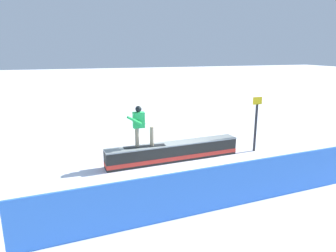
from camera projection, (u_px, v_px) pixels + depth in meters
ground_plane at (174, 160)px, 11.39m from camera, size 120.00×120.00×0.00m
grind_box at (174, 152)px, 11.31m from camera, size 5.16×0.97×0.68m
snowboarder at (140, 125)px, 10.58m from camera, size 1.50×0.43×1.48m
safety_fence at (222, 187)px, 7.77m from camera, size 9.98×0.76×1.21m
trail_marker at (256, 123)px, 12.17m from camera, size 0.40×0.10×2.23m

